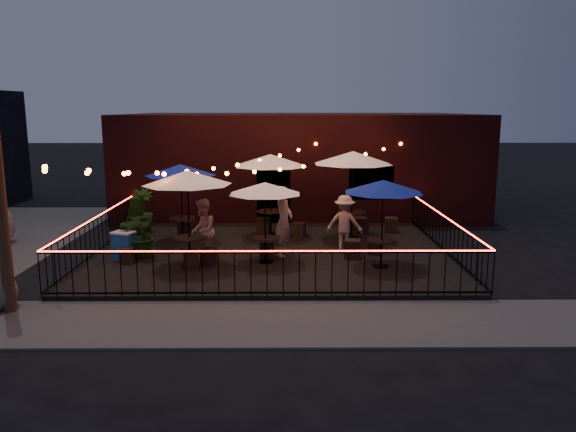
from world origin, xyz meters
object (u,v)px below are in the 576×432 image
(cafe_table_0, at_px, (187,179))
(cafe_table_2, at_px, (265,189))
(cafe_table_3, at_px, (270,161))
(cafe_table_5, at_px, (353,159))
(cafe_table_1, at_px, (181,171))
(cafe_table_4, at_px, (383,188))
(cooler, at_px, (124,245))

(cafe_table_0, relative_size, cafe_table_2, 1.09)
(cafe_table_3, height_order, cafe_table_5, cafe_table_5)
(cafe_table_1, height_order, cafe_table_3, cafe_table_3)
(cafe_table_4, distance_m, cafe_table_5, 3.30)
(cafe_table_2, height_order, cafe_table_4, cafe_table_4)
(cafe_table_5, xyz_separation_m, cooler, (-6.56, -2.47, -2.14))
(cafe_table_0, distance_m, cooler, 2.82)
(cafe_table_3, bearing_deg, cafe_table_4, -50.71)
(cafe_table_0, xyz_separation_m, cafe_table_2, (1.97, 0.40, -0.33))
(cafe_table_2, relative_size, cafe_table_5, 0.78)
(cafe_table_1, bearing_deg, cafe_table_0, -76.39)
(cafe_table_2, distance_m, cafe_table_3, 3.24)
(cafe_table_4, relative_size, cooler, 3.37)
(cafe_table_3, xyz_separation_m, cafe_table_5, (2.59, -0.40, 0.11))
(cafe_table_0, height_order, cafe_table_3, cafe_table_3)
(cafe_table_5, bearing_deg, cafe_table_0, -145.29)
(cafe_table_1, bearing_deg, cafe_table_3, 15.23)
(cafe_table_1, xyz_separation_m, cafe_table_5, (5.32, 0.34, 0.34))
(cafe_table_4, xyz_separation_m, cafe_table_5, (-0.40, 3.24, 0.44))
(cafe_table_2, height_order, cooler, cafe_table_2)
(cafe_table_0, bearing_deg, cafe_table_1, 103.61)
(cafe_table_3, bearing_deg, cafe_table_5, -8.84)
(cafe_table_5, bearing_deg, cafe_table_2, -133.46)
(cafe_table_1, height_order, cooler, cafe_table_1)
(cafe_table_1, height_order, cafe_table_5, cafe_table_5)
(cafe_table_0, distance_m, cafe_table_2, 2.04)
(cafe_table_1, xyz_separation_m, cafe_table_4, (5.71, -2.90, -0.11))
(cafe_table_4, height_order, cafe_table_5, cafe_table_5)
(cafe_table_4, bearing_deg, cafe_table_0, 179.54)
(cafe_table_2, xyz_separation_m, cafe_table_4, (3.05, -0.44, 0.11))
(cafe_table_0, bearing_deg, cooler, 159.14)
(cafe_table_2, bearing_deg, cafe_table_4, -8.22)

